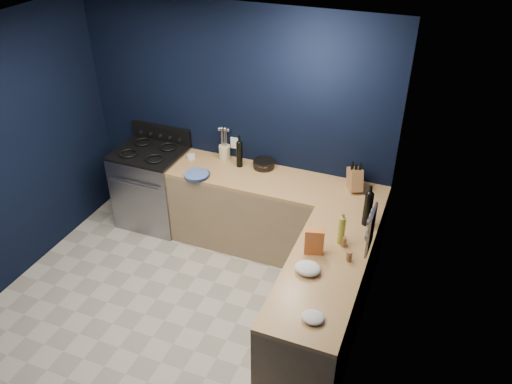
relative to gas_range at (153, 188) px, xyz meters
The scene contains 27 objects.
floor 1.76m from the gas_range, 56.78° to the right, with size 3.50×3.50×0.02m, color beige.
ceiling 2.74m from the gas_range, 56.78° to the right, with size 3.50×3.50×0.02m, color silver.
wall_back 1.30m from the gas_range, 20.08° to the left, with size 3.50×0.02×2.60m, color black.
wall_right 3.16m from the gas_range, 27.83° to the right, with size 0.02×3.50×2.60m, color black.
cab_back 1.53m from the gas_range, ahead, with size 2.30×0.63×0.86m, color #987E5A.
top_back 1.59m from the gas_range, ahead, with size 2.30×0.63×0.04m, color olive.
cab_right 2.62m from the gas_range, 25.64° to the right, with size 0.63×1.67×0.86m, color #987E5A.
top_right 2.66m from the gas_range, 25.64° to the right, with size 0.63×1.67×0.04m, color olive.
gas_range is the anchor object (origin of this frame).
oven_door 0.32m from the gas_range, 90.00° to the right, with size 0.59×0.02×0.42m, color black.
cooktop 0.48m from the gas_range, ahead, with size 0.76×0.66×0.03m, color black.
backguard 0.65m from the gas_range, 90.00° to the left, with size 0.76×0.06×0.20m, color black.
spice_panel 2.89m from the gas_range, 18.08° to the right, with size 0.02×0.28×0.38m, color gray.
wall_outlet 1.16m from the gas_range, 18.88° to the left, with size 0.09×0.02×0.13m, color white.
plate_stack 0.88m from the gas_range, 16.94° to the right, with size 0.26×0.26×0.03m, color #415DA4.
ramekin 0.67m from the gas_range, 13.93° to the left, with size 0.10×0.10×0.04m, color white.
utensil_crock 1.01m from the gas_range, 16.89° to the left, with size 0.13×0.13×0.16m, color beige.
wine_bottle_back 1.22m from the gas_range, ahead, with size 0.07×0.07×0.29m, color black.
lemon_basket 1.42m from the gas_range, ahead, with size 0.23×0.23×0.09m, color black.
knife_block 2.40m from the gas_range, ahead, with size 0.12×0.20×0.22m, color olive.
wine_bottle_right 2.66m from the gas_range, ahead, with size 0.08×0.08×0.33m, color black.
oil_bottle 2.59m from the gas_range, 17.62° to the right, with size 0.06×0.06×0.26m, color #9EAC2E.
spice_jar_near 2.62m from the gas_range, 18.18° to the right, with size 0.04×0.04×0.09m, color olive.
spice_jar_far 2.76m from the gas_range, 21.07° to the right, with size 0.05×0.05×0.09m, color olive.
crouton_bag 2.50m from the gas_range, 23.77° to the right, with size 0.16×0.08×0.24m, color red.
towel_front 2.61m from the gas_range, 28.78° to the right, with size 0.22×0.18×0.08m, color white.
towel_end 3.02m from the gas_range, 35.20° to the right, with size 0.17×0.15×0.05m, color white.
Camera 1 is at (2.07, -2.85, 3.65)m, focal length 35.42 mm.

